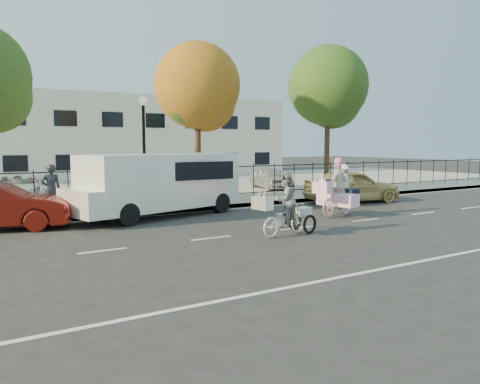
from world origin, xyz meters
TOP-DOWN VIEW (x-y plane):
  - ground at (0.00, 0.00)m, footprint 120.00×120.00m
  - road_markings at (0.00, 0.00)m, footprint 60.00×9.52m
  - curb at (0.00, 5.05)m, footprint 60.00×0.10m
  - sidewalk at (0.00, 6.10)m, footprint 60.00×2.20m
  - parking_lot at (0.00, 15.00)m, footprint 60.00×15.60m
  - iron_fence at (0.00, 7.20)m, footprint 58.00×0.06m
  - building at (0.00, 25.00)m, footprint 34.00×10.00m
  - lamppost at (0.50, 6.80)m, footprint 0.36×0.36m
  - street_sign at (-1.85, 6.80)m, footprint 0.85×0.06m
  - zebra_trike at (2.02, -0.70)m, footprint 2.13×1.08m
  - unicorn_bike at (5.69, 1.13)m, footprint 2.16×1.55m
  - bull_bike at (7.90, 3.20)m, footprint 1.95×1.36m
  - white_van at (0.20, 4.50)m, footprint 6.78×3.59m
  - gold_sedan at (9.03, 3.80)m, footprint 4.53×2.43m
  - pedestrian at (-3.23, 5.82)m, footprint 0.65×0.43m
  - lot_car_b at (-3.91, 9.75)m, footprint 2.56×4.65m
  - lot_car_d at (8.70, 9.71)m, footprint 2.19×3.84m
  - tree_mid at (3.72, 8.26)m, footprint 3.94×3.94m
  - tree_east at (11.24, 7.92)m, footprint 4.25×4.25m

SIDE VIEW (x-z plane):
  - ground at x=0.00m, z-range 0.00..0.00m
  - road_markings at x=0.00m, z-range 0.00..0.01m
  - curb at x=0.00m, z-range 0.00..0.15m
  - sidewalk at x=0.00m, z-range 0.00..0.15m
  - parking_lot at x=0.00m, z-range 0.00..0.15m
  - zebra_trike at x=2.02m, z-range -0.21..1.61m
  - bull_bike at x=7.90m, z-range -0.18..1.59m
  - gold_sedan at x=9.03m, z-range 0.00..1.47m
  - lot_car_d at x=8.70m, z-range 0.15..1.38m
  - lot_car_b at x=-3.91m, z-range 0.15..1.38m
  - unicorn_bike at x=5.69m, z-range -0.28..1.85m
  - iron_fence at x=0.00m, z-range 0.15..1.65m
  - pedestrian at x=-3.23m, z-range 0.15..1.92m
  - white_van at x=0.20m, z-range 0.12..2.37m
  - street_sign at x=-1.85m, z-range 0.52..2.32m
  - building at x=0.00m, z-range 0.00..6.00m
  - lamppost at x=0.50m, z-range 0.95..5.28m
  - tree_mid at x=3.72m, z-range 1.44..8.67m
  - tree_east at x=11.24m, z-range 1.56..9.35m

